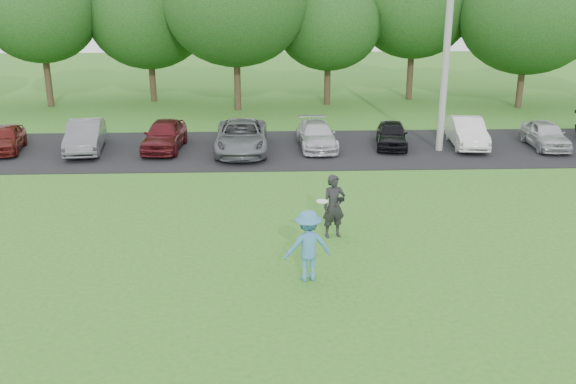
% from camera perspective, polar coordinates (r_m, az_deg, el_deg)
% --- Properties ---
extents(ground, '(100.00, 100.00, 0.00)m').
position_cam_1_polar(ground, '(14.76, 0.55, -9.14)').
color(ground, '#2F6C1F').
rests_on(ground, ground).
extents(parking_lot, '(32.00, 6.50, 0.03)m').
position_cam_1_polar(parking_lot, '(26.95, -0.81, 3.84)').
color(parking_lot, black).
rests_on(parking_lot, ground).
extents(utility_pole, '(0.28, 0.28, 9.82)m').
position_cam_1_polar(utility_pole, '(26.67, 14.05, 13.83)').
color(utility_pole, gray).
rests_on(utility_pole, ground).
extents(frisbee_player, '(1.23, 0.85, 2.07)m').
position_cam_1_polar(frisbee_player, '(15.12, 1.79, -4.78)').
color(frisbee_player, teal).
rests_on(frisbee_player, ground).
extents(camera_bystander, '(0.74, 0.58, 1.78)m').
position_cam_1_polar(camera_bystander, '(17.65, 4.10, -1.27)').
color(camera_bystander, black).
rests_on(camera_bystander, ground).
extents(parked_cars, '(30.39, 4.68, 1.26)m').
position_cam_1_polar(parked_cars, '(26.73, 0.36, 5.06)').
color(parked_cars, white).
rests_on(parked_cars, parking_lot).
extents(tree_row, '(42.39, 9.85, 8.64)m').
position_cam_1_polar(tree_row, '(35.93, 1.22, 15.44)').
color(tree_row, '#38281C').
rests_on(tree_row, ground).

